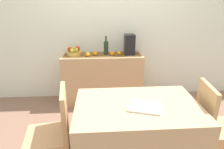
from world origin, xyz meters
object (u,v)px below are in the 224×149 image
at_px(coffee_maker, 129,45).
at_px(sideboard_console, 103,79).
at_px(chair_by_corner, 215,142).
at_px(fruit_bowl, 74,53).
at_px(open_book, 144,107).
at_px(dining_table, 136,137).
at_px(wine_bottle, 106,48).

bearing_deg(coffee_maker, sideboard_console, 180.00).
bearing_deg(chair_by_corner, sideboard_console, 127.59).
bearing_deg(coffee_maker, fruit_bowl, 180.00).
height_order(sideboard_console, coffee_maker, coffee_maker).
height_order(coffee_maker, open_book, coffee_maker).
relative_size(sideboard_console, dining_table, 1.12).
bearing_deg(sideboard_console, fruit_bowl, 180.00).
bearing_deg(dining_table, wine_bottle, 98.88).
bearing_deg(chair_by_corner, open_book, -175.08).
distance_m(fruit_bowl, chair_by_corner, 2.24).
distance_m(wine_bottle, coffee_maker, 0.38).
bearing_deg(open_book, chair_by_corner, 23.04).
bearing_deg(fruit_bowl, chair_by_corner, -43.06).
bearing_deg(dining_table, open_book, -53.89).
xyz_separation_m(sideboard_console, chair_by_corner, (1.13, -1.47, -0.15)).
relative_size(coffee_maker, chair_by_corner, 0.36).
bearing_deg(coffee_maker, dining_table, -95.50).
height_order(fruit_bowl, open_book, fruit_bowl).
xyz_separation_m(wine_bottle, open_book, (0.28, -1.54, -0.19)).
height_order(fruit_bowl, chair_by_corner, chair_by_corner).
bearing_deg(wine_bottle, dining_table, -81.12).
bearing_deg(sideboard_console, coffee_maker, 0.00).
relative_size(fruit_bowl, open_book, 0.82).
distance_m(sideboard_console, open_book, 1.61).
relative_size(wine_bottle, dining_table, 0.26).
bearing_deg(fruit_bowl, dining_table, -63.52).
bearing_deg(wine_bottle, fruit_bowl, 180.00).
bearing_deg(wine_bottle, open_book, -79.75).
height_order(open_book, chair_by_corner, chair_by_corner).
xyz_separation_m(coffee_maker, chair_by_corner, (0.70, -1.47, -0.72)).
bearing_deg(fruit_bowl, open_book, -63.06).
distance_m(dining_table, chair_by_corner, 0.85).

